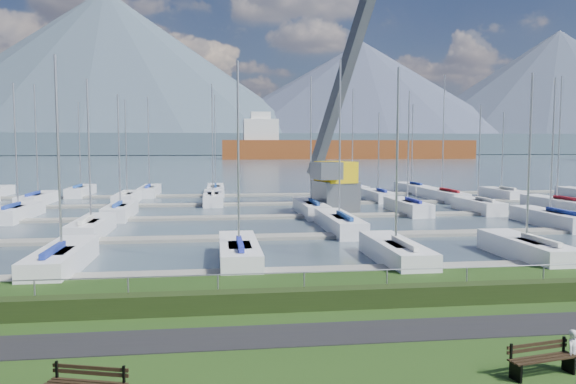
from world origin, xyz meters
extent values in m
cube|color=black|center=(0.00, -3.00, 0.01)|extent=(160.00, 2.00, 0.04)
cube|color=#3C4C59|center=(0.00, 260.00, -0.40)|extent=(800.00, 540.00, 0.20)
cube|color=black|center=(0.00, -0.40, 0.35)|extent=(80.00, 0.70, 0.70)
cylinder|color=#92949A|center=(0.00, 0.00, 1.20)|extent=(80.00, 0.04, 0.04)
cube|color=#465966|center=(0.00, 330.00, 6.00)|extent=(900.00, 80.00, 12.00)
cone|color=#3F4D5C|center=(-80.00, 400.00, 57.50)|extent=(340.00, 340.00, 115.00)
cone|color=#40485E|center=(110.00, 410.00, 42.50)|extent=(300.00, 300.00, 85.00)
cone|color=#3B4456|center=(280.00, 420.00, 50.00)|extent=(320.00, 320.00, 100.00)
cube|color=slate|center=(0.00, 6.00, -0.22)|extent=(90.00, 1.60, 0.25)
cube|color=slate|center=(0.00, 16.00, -0.22)|extent=(90.00, 1.60, 0.25)
cube|color=slate|center=(0.00, 26.00, -0.22)|extent=(90.00, 1.60, 0.25)
cube|color=slate|center=(0.00, 36.00, -0.22)|extent=(90.00, 1.60, 0.25)
cube|color=slate|center=(0.00, 46.00, -0.22)|extent=(90.00, 1.60, 0.25)
cube|color=black|center=(-7.60, -6.38, 0.65)|extent=(0.06, 0.06, 0.40)
cube|color=black|center=(-6.08, -6.86, 0.65)|extent=(0.06, 0.06, 0.40)
cube|color=black|center=(-6.89, -6.79, 0.45)|extent=(1.75, 0.63, 0.04)
cube|color=black|center=(-6.85, -6.65, 0.45)|extent=(1.75, 0.63, 0.04)
cube|color=black|center=(-6.84, -6.60, 0.62)|extent=(1.73, 0.57, 0.08)
cube|color=black|center=(-6.84, -6.60, 0.74)|extent=(1.73, 0.57, 0.08)
cube|color=black|center=(3.05, -6.85, 0.23)|extent=(0.13, 0.40, 0.45)
cube|color=black|center=(3.02, -6.67, 0.65)|extent=(0.06, 0.06, 0.40)
cube|color=black|center=(4.62, -6.55, 0.23)|extent=(0.13, 0.40, 0.45)
cube|color=black|center=(4.59, -6.37, 0.65)|extent=(0.06, 0.06, 0.40)
cube|color=black|center=(3.87, -6.85, 0.45)|extent=(1.79, 0.43, 0.04)
cube|color=black|center=(3.84, -6.70, 0.45)|extent=(1.79, 0.43, 0.04)
cube|color=black|center=(3.81, -6.55, 0.45)|extent=(1.79, 0.43, 0.04)
cube|color=black|center=(3.80, -6.50, 0.62)|extent=(1.78, 0.37, 0.08)
cube|color=black|center=(3.80, -6.50, 0.74)|extent=(1.78, 0.37, 0.08)
imported|color=silver|center=(4.80, -6.49, 0.60)|extent=(0.51, 0.42, 1.19)
cube|color=slate|center=(6.28, 28.36, 1.20)|extent=(3.90, 3.90, 2.60)
cube|color=gold|center=(6.28, 28.36, 3.30)|extent=(3.37, 3.94, 1.80)
cube|color=#505357|center=(8.08, 32.86, 12.30)|extent=(5.56, 10.62, 19.89)
cube|color=slate|center=(5.08, 26.36, 3.50)|extent=(2.49, 2.63, 1.40)
cube|color=brown|center=(51.71, 213.15, 2.50)|extent=(105.65, 20.18, 10.00)
cube|color=silver|center=(14.86, 213.92, 10.00)|extent=(14.29, 14.29, 12.00)
cube|color=silver|center=(14.86, 213.92, 17.00)|extent=(8.16, 8.16, 4.00)
camera|label=1|loc=(-4.06, -19.07, 5.65)|focal=35.00mm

